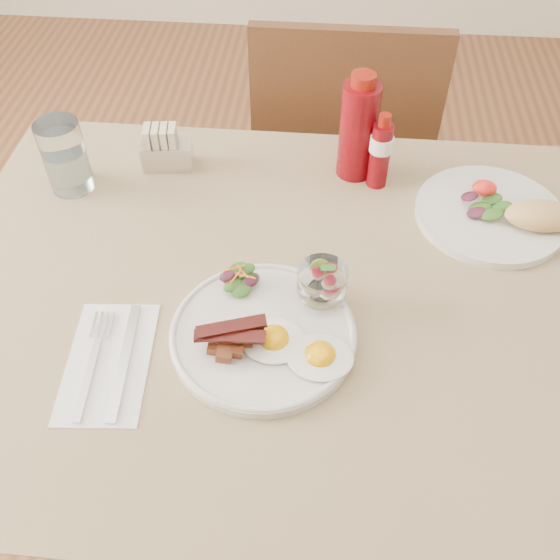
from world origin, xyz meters
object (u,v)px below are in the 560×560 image
Objects in this scene: chair_far at (340,160)px; sugar_caddy at (165,150)px; fruit_cup at (323,281)px; water_glass at (66,160)px; second_plate at (502,213)px; hot_sauce_bottle at (380,152)px; table at (335,328)px; ketchup_bottle at (358,129)px; main_plate at (263,335)px.

chair_far reaches higher than sugar_caddy.
water_glass is (-0.48, 0.26, 0.00)m from fruit_cup.
second_plate is 0.64m from sugar_caddy.
fruit_cup is 0.52× the size of hot_sauce_bottle.
second_plate is at bearing -16.28° from sugar_caddy.
water_glass is (-0.16, -0.08, 0.02)m from sugar_caddy.
water_glass is at bearing -161.22° from sugar_caddy.
chair_far is 0.49m from hot_sauce_bottle.
hot_sauce_bottle reaches higher than fruit_cup.
water_glass reaches higher than table.
sugar_caddy is (-0.63, 0.11, 0.02)m from second_plate.
water_glass reaches higher than second_plate.
second_plate is (0.28, -0.46, 0.24)m from chair_far.
ketchup_bottle reaches higher than hot_sauce_bottle.
fruit_cup reaches higher than sugar_caddy.
chair_far is 6.80× the size of water_glass.
chair_far reaches higher than main_plate.
chair_far is 0.47m from ketchup_bottle.
fruit_cup is at bearing -28.12° from water_glass.
table is 0.34m from hot_sauce_bottle.
chair_far is at bearing 121.37° from second_plate.
sugar_caddy is (-0.36, -0.01, -0.06)m from ketchup_bottle.
main_plate is 1.01× the size of second_plate.
water_glass is (-0.51, 0.23, 0.15)m from table.
ketchup_bottle is 1.51× the size of water_glass.
ketchup_bottle is (0.05, 0.35, 0.04)m from fruit_cup.
fruit_cup reaches higher than second_plate.
hot_sauce_bottle is 1.10× the size of water_glass.
ketchup_bottle is (-0.26, 0.12, 0.08)m from second_plate.
sugar_caddy is at bearing 25.51° from water_glass.
hot_sauce_bottle is at bearing 65.75° from main_plate.
main_plate is 0.47m from sugar_caddy.
ketchup_bottle is 2.05× the size of sugar_caddy.
table is 0.36m from second_plate.
table is 0.18m from main_plate.
water_glass is at bearing -170.15° from ketchup_bottle.
ketchup_bottle is at bearing -4.63° from sugar_caddy.
water_glass reaches higher than main_plate.
main_plate is at bearing -98.34° from chair_far.
water_glass is (-0.79, 0.03, 0.04)m from second_plate.
second_plate is at bearing 37.20° from main_plate.
fruit_cup is at bearing -105.94° from hot_sauce_bottle.
hot_sauce_bottle reaches higher than water_glass.
chair_far is 4.49× the size of ketchup_bottle.
sugar_caddy is at bearing 170.45° from second_plate.
second_plate is at bearing -24.38° from ketchup_bottle.
chair_far is (0.00, 0.66, -0.14)m from table.
second_plate is 0.79m from water_glass.
main_plate is at bearing -114.25° from hot_sauce_bottle.
table is 4.75× the size of main_plate.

